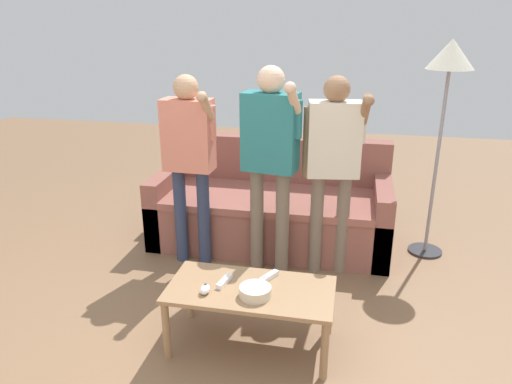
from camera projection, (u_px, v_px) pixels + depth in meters
ground_plane at (210, 343)px, 2.95m from camera, size 12.00×12.00×0.00m
couch at (272, 208)px, 4.26m from camera, size 2.02×0.91×0.87m
coffee_table at (251, 296)px, 2.83m from camera, size 0.98×0.48×0.40m
snack_bowl at (255, 292)px, 2.72m from camera, size 0.18×0.18×0.06m
game_remote_nunchuk at (205, 289)px, 2.76m from camera, size 0.06×0.09×0.05m
floor_lamp at (449, 70)px, 3.59m from camera, size 0.35×0.35×1.74m
player_left at (189, 149)px, 3.64m from camera, size 0.44×0.34×1.50m
player_center at (270, 148)px, 3.48m from camera, size 0.46×0.39×1.58m
player_right at (333, 154)px, 3.48m from camera, size 0.48×0.34×1.52m
game_remote_wand_near at (269, 276)px, 2.91m from camera, size 0.10×0.15×0.03m
game_remote_wand_far at (224, 281)px, 2.85m from camera, size 0.07×0.16×0.03m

